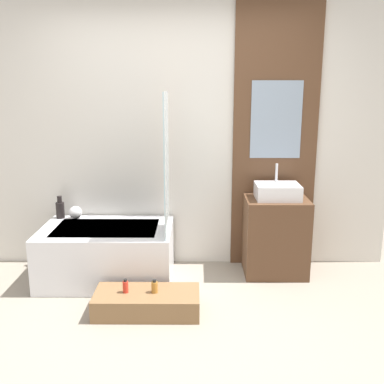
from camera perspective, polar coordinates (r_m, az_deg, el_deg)
The scene contains 12 objects.
ground_plane at distance 3.34m, azimuth -2.89°, elevation -18.97°, with size 12.00×12.00×0.00m, color gray.
wall_tiled_back at distance 4.42m, azimuth -1.93°, elevation 7.14°, with size 4.20×0.06×2.60m, color silver.
wall_wood_accent at distance 4.43m, azimuth 10.51°, elevation 7.07°, with size 0.81×0.04×2.60m.
bathtub at distance 4.31m, azimuth -10.69°, elevation -7.62°, with size 1.20×0.80×0.50m.
glass_shower_screen at distance 3.87m, azimuth -3.29°, elevation 3.49°, with size 0.01×0.48×1.23m, color silver.
wooden_step_bench at distance 3.73m, azimuth -5.74°, elevation -13.76°, with size 0.84×0.39×0.17m, color olive.
vanity_cabinet at distance 4.40m, azimuth 10.54°, elevation -5.54°, with size 0.59×0.46×0.75m, color brown.
sink at distance 4.27m, azimuth 10.79°, elevation 0.09°, with size 0.41×0.33×0.32m.
vase_tall_dark at distance 4.61m, azimuth -16.40°, elevation -2.09°, with size 0.08×0.08×0.22m.
vase_round_light at distance 4.56m, azimuth -14.58°, elevation -2.53°, with size 0.13×0.13×0.13m, color white.
bottle_soap_primary at distance 3.69m, azimuth -8.44°, elevation -11.78°, with size 0.04×0.04×0.11m.
bottle_soap_secondary at distance 3.66m, azimuth -4.78°, elevation -11.90°, with size 0.05×0.05×0.11m.
Camera 1 is at (0.18, -2.81, 1.79)m, focal length 42.00 mm.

